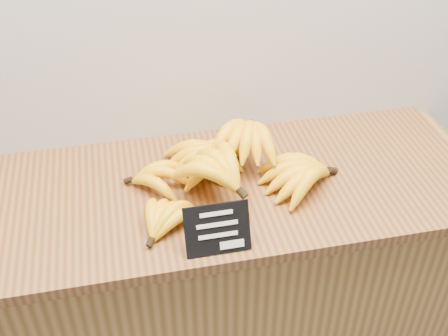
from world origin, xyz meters
The scene contains 4 objects.
counter centered at (0.17, 2.75, 0.45)m, with size 1.45×0.50×0.90m, color #9F7033.
counter_top centered at (0.17, 2.75, 0.92)m, with size 1.34×0.54×0.03m, color brown.
chalkboard_sign centered at (0.12, 2.53, 0.98)m, with size 0.15×0.01×0.12m, color black.
banana_pile centered at (0.18, 2.75, 0.98)m, with size 0.56×0.38×0.13m.
Camera 1 is at (-0.05, 1.66, 1.84)m, focal length 45.00 mm.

